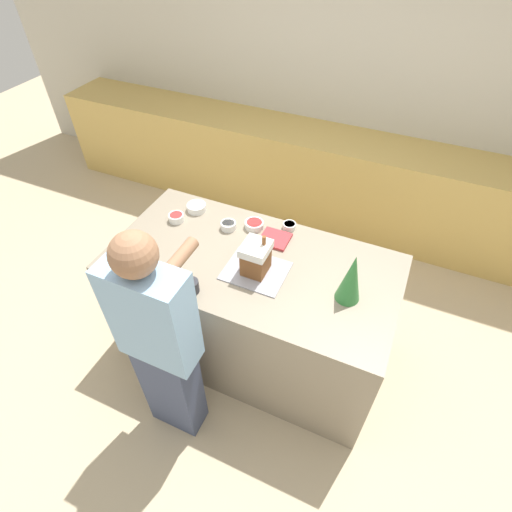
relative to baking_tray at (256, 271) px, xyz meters
name	(u,v)px	position (x,y,z in m)	size (l,w,h in m)	color
ground_plane	(253,344)	(-0.06, 0.07, -0.94)	(12.00, 12.00, 0.00)	#C6B28E
wall_back	(347,85)	(-0.06, 2.22, 0.36)	(8.00, 0.05, 2.60)	beige
back_cabinet_block	(326,179)	(-0.06, 1.89, -0.47)	(6.00, 0.60, 0.94)	tan
kitchen_island	(252,307)	(-0.06, 0.07, -0.47)	(1.87, 0.95, 0.94)	gray
baking_tray	(256,271)	(0.00, 0.00, 0.00)	(0.38, 0.32, 0.01)	#9E9EA8
gingerbread_house	(256,257)	(0.00, 0.00, 0.12)	(0.16, 0.18, 0.27)	brown
decorative_tree	(351,278)	(0.57, 0.02, 0.16)	(0.14, 0.14, 0.33)	#33843D
candy_bowl_center_rear	(228,225)	(-0.34, 0.30, 0.02)	(0.11, 0.11, 0.05)	white
candy_bowl_far_right	(176,217)	(-0.72, 0.23, 0.03)	(0.11, 0.11, 0.05)	white
candy_bowl_behind_tray	(289,226)	(0.04, 0.48, 0.02)	(0.09, 0.09, 0.04)	white
candy_bowl_far_left	(197,207)	(-0.65, 0.39, 0.02)	(0.14, 0.14, 0.05)	white
candy_bowl_near_tray_right	(254,224)	(-0.18, 0.38, 0.02)	(0.13, 0.13, 0.05)	white
cookbook	(275,239)	(0.00, 0.32, 0.01)	(0.19, 0.18, 0.02)	#B23338
mug	(192,286)	(-0.28, -0.30, 0.04)	(0.09, 0.09, 0.08)	#2D2D33
person	(161,345)	(-0.28, -0.66, -0.08)	(0.44, 0.55, 1.67)	#424C6B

